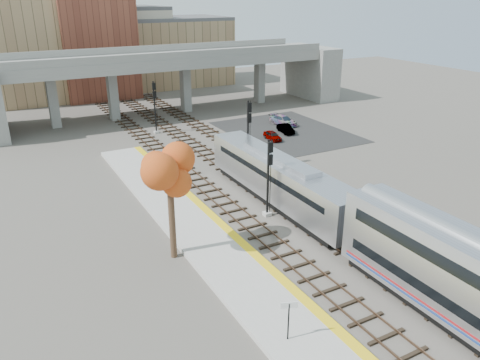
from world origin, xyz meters
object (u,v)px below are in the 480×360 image
car_a (272,136)px  car_c (283,120)px  signal_mast_near (268,181)px  locomotive (279,179)px  car_b (286,129)px  signal_mast_far (155,109)px  tree (169,176)px  signal_mast_mid (248,136)px

car_a → car_c: (5.05, 5.23, 0.09)m
signal_mast_near → car_c: signal_mast_near is taller
locomotive → car_b: bearing=54.6°
signal_mast_far → car_b: signal_mast_far is taller
tree → signal_mast_near: bearing=14.4°
signal_mast_mid → car_a: (7.47, 7.10, -2.92)m
signal_mast_mid → car_b: (10.60, 8.88, -2.90)m
signal_mast_far → tree: bearing=-106.9°
tree → car_a: tree is taller
signal_mast_far → car_a: 15.34m
locomotive → car_a: size_ratio=6.02×
signal_mast_mid → tree: size_ratio=0.87×
signal_mast_mid → car_b: 14.13m
car_a → locomotive: bearing=-115.9°
signal_mast_far → locomotive: bearing=-85.3°
signal_mast_near → signal_mast_far: signal_mast_far is taller
tree → signal_mast_far: bearing=73.1°
locomotive → signal_mast_near: (-2.10, -1.67, 0.83)m
signal_mast_far → tree: tree is taller
locomotive → tree: bearing=-160.3°
tree → car_a: (20.58, 19.93, -5.40)m
signal_mast_far → car_c: signal_mast_far is taller
tree → signal_mast_mid: bearing=44.4°
signal_mast_far → car_a: bearing=-40.0°
car_c → car_a: bearing=-146.6°
signal_mast_mid → tree: tree is taller
tree → car_c: (25.63, 25.16, -5.31)m
car_b → signal_mast_far: bearing=160.6°
car_a → car_b: car_b is taller
signal_mast_near → tree: tree is taller
tree → car_c: tree is taller
locomotive → car_c: 25.73m
car_c → tree: bearing=-148.1°
signal_mast_near → car_c: bearing=54.0°
signal_mast_far → car_b: (14.70, -7.94, -2.65)m
signal_mast_far → car_c: size_ratio=1.54×
locomotive → signal_mast_mid: bearing=77.3°
signal_mast_near → signal_mast_far: bearing=90.0°
locomotive → car_a: bearing=59.3°
car_c → signal_mast_mid: bearing=-148.0°
signal_mast_mid → car_b: bearing=40.0°
signal_mast_near → signal_mast_far: size_ratio=0.97×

